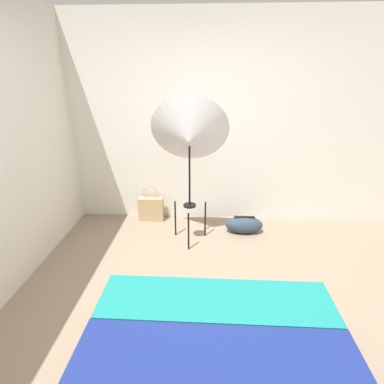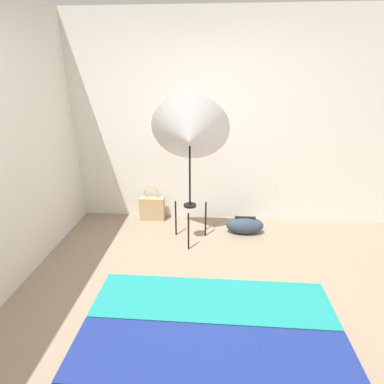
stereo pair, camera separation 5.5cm
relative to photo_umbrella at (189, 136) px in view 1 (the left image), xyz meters
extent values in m
plane|color=gray|center=(0.23, -1.39, -1.27)|extent=(14.00, 14.00, 0.00)
cube|color=silver|center=(0.23, 0.65, 0.03)|extent=(8.00, 0.05, 2.60)
cube|color=silver|center=(-1.59, -0.39, 0.03)|extent=(0.05, 8.00, 2.60)
cube|color=navy|center=(0.28, -1.96, -0.84)|extent=(1.61, 0.43, 0.04)
cube|color=#197F7A|center=(0.28, -1.52, -0.84)|extent=(1.61, 0.43, 0.04)
cylinder|color=black|center=(0.00, -0.21, -1.04)|extent=(0.02, 0.02, 0.46)
cylinder|color=black|center=(-0.18, 0.11, -1.04)|extent=(0.02, 0.02, 0.46)
cylinder|color=black|center=(0.18, 0.11, -1.04)|extent=(0.02, 0.02, 0.46)
cylinder|color=black|center=(0.00, 0.00, -0.81)|extent=(0.15, 0.15, 0.02)
cylinder|color=black|center=(0.00, 0.00, -0.40)|extent=(0.02, 0.02, 0.82)
cone|color=silver|center=(0.00, 0.00, 0.01)|extent=(0.86, 0.58, 0.86)
cube|color=tan|center=(-0.56, 0.51, -1.11)|extent=(0.33, 0.12, 0.32)
torus|color=tan|center=(-0.56, 0.51, -0.87)|extent=(0.19, 0.01, 0.19)
ellipsoid|color=#2D3D4C|center=(0.68, 0.21, -1.16)|extent=(0.47, 0.22, 0.22)
cube|color=black|center=(0.68, 0.21, -1.05)|extent=(0.26, 0.04, 0.01)
camera|label=1|loc=(0.20, -3.17, 0.64)|focal=28.00mm
camera|label=2|loc=(0.26, -3.17, 0.64)|focal=28.00mm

